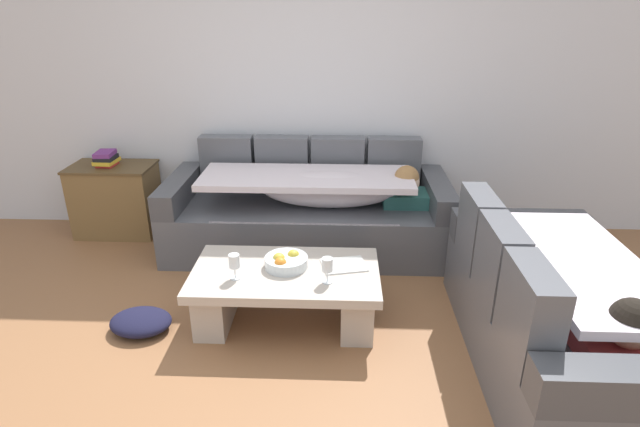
{
  "coord_description": "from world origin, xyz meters",
  "views": [
    {
      "loc": [
        0.44,
        -2.31,
        1.97
      ],
      "look_at": [
        0.3,
        1.06,
        0.55
      ],
      "focal_mm": 28.38,
      "sensor_mm": 36.0,
      "label": 1
    }
  ],
  "objects_px": {
    "crumpled_garment": "(141,322)",
    "coffee_table": "(286,289)",
    "couch_near_window": "(556,315)",
    "open_magazine": "(344,265)",
    "couch_along_wall": "(312,211)",
    "side_cabinet": "(116,200)",
    "wine_glass_near_right": "(327,266)",
    "book_stack_on_cabinet": "(106,159)",
    "fruit_bowl": "(286,261)",
    "wine_glass_near_left": "(234,262)"
  },
  "relations": [
    {
      "from": "crumpled_garment",
      "to": "coffee_table",
      "type": "bearing_deg",
      "value": 8.83
    },
    {
      "from": "couch_near_window",
      "to": "open_magazine",
      "type": "bearing_deg",
      "value": 69.88
    },
    {
      "from": "couch_along_wall",
      "to": "crumpled_garment",
      "type": "height_order",
      "value": "couch_along_wall"
    },
    {
      "from": "couch_near_window",
      "to": "side_cabinet",
      "type": "bearing_deg",
      "value": 62.39
    },
    {
      "from": "wine_glass_near_right",
      "to": "open_magazine",
      "type": "height_order",
      "value": "wine_glass_near_right"
    },
    {
      "from": "couch_near_window",
      "to": "coffee_table",
      "type": "bearing_deg",
      "value": 76.99
    },
    {
      "from": "coffee_table",
      "to": "book_stack_on_cabinet",
      "type": "xyz_separation_m",
      "value": [
        -1.7,
        1.33,
        0.47
      ]
    },
    {
      "from": "open_magazine",
      "to": "book_stack_on_cabinet",
      "type": "bearing_deg",
      "value": 135.84
    },
    {
      "from": "coffee_table",
      "to": "side_cabinet",
      "type": "xyz_separation_m",
      "value": [
        -1.67,
        1.33,
        0.08
      ]
    },
    {
      "from": "fruit_bowl",
      "to": "crumpled_garment",
      "type": "distance_m",
      "value": 1.02
    },
    {
      "from": "coffee_table",
      "to": "fruit_bowl",
      "type": "distance_m",
      "value": 0.19
    },
    {
      "from": "wine_glass_near_left",
      "to": "side_cabinet",
      "type": "distance_m",
      "value": 2.01
    },
    {
      "from": "fruit_bowl",
      "to": "open_magazine",
      "type": "bearing_deg",
      "value": 4.86
    },
    {
      "from": "couch_along_wall",
      "to": "open_magazine",
      "type": "height_order",
      "value": "couch_along_wall"
    },
    {
      "from": "coffee_table",
      "to": "couch_near_window",
      "type": "bearing_deg",
      "value": -13.01
    },
    {
      "from": "couch_along_wall",
      "to": "couch_near_window",
      "type": "xyz_separation_m",
      "value": [
        1.47,
        -1.47,
        0.0
      ]
    },
    {
      "from": "book_stack_on_cabinet",
      "to": "wine_glass_near_right",
      "type": "bearing_deg",
      "value": -36.72
    },
    {
      "from": "wine_glass_near_left",
      "to": "coffee_table",
      "type": "bearing_deg",
      "value": 21.25
    },
    {
      "from": "fruit_bowl",
      "to": "book_stack_on_cabinet",
      "type": "relative_size",
      "value": 1.27
    },
    {
      "from": "open_magazine",
      "to": "couch_along_wall",
      "type": "bearing_deg",
      "value": 91.56
    },
    {
      "from": "couch_near_window",
      "to": "wine_glass_near_right",
      "type": "height_order",
      "value": "couch_near_window"
    },
    {
      "from": "wine_glass_near_left",
      "to": "couch_along_wall",
      "type": "bearing_deg",
      "value": 71.63
    },
    {
      "from": "crumpled_garment",
      "to": "couch_near_window",
      "type": "bearing_deg",
      "value": -5.01
    },
    {
      "from": "fruit_bowl",
      "to": "book_stack_on_cabinet",
      "type": "distance_m",
      "value": 2.15
    },
    {
      "from": "couch_near_window",
      "to": "wine_glass_near_left",
      "type": "height_order",
      "value": "couch_near_window"
    },
    {
      "from": "couch_along_wall",
      "to": "wine_glass_near_left",
      "type": "xyz_separation_m",
      "value": [
        -0.41,
        -1.23,
        0.16
      ]
    },
    {
      "from": "wine_glass_near_left",
      "to": "crumpled_garment",
      "type": "relative_size",
      "value": 0.42
    },
    {
      "from": "couch_near_window",
      "to": "wine_glass_near_right",
      "type": "bearing_deg",
      "value": 80.21
    },
    {
      "from": "coffee_table",
      "to": "open_magazine",
      "type": "bearing_deg",
      "value": 11.42
    },
    {
      "from": "open_magazine",
      "to": "side_cabinet",
      "type": "height_order",
      "value": "side_cabinet"
    },
    {
      "from": "fruit_bowl",
      "to": "crumpled_garment",
      "type": "xyz_separation_m",
      "value": [
        -0.93,
        -0.19,
        -0.36
      ]
    },
    {
      "from": "wine_glass_near_left",
      "to": "side_cabinet",
      "type": "xyz_separation_m",
      "value": [
        -1.37,
        1.45,
        -0.17
      ]
    },
    {
      "from": "couch_along_wall",
      "to": "coffee_table",
      "type": "bearing_deg",
      "value": -95.54
    },
    {
      "from": "coffee_table",
      "to": "crumpled_garment",
      "type": "relative_size",
      "value": 3.0
    },
    {
      "from": "couch_near_window",
      "to": "crumpled_garment",
      "type": "distance_m",
      "value": 2.53
    },
    {
      "from": "open_magazine",
      "to": "crumpled_garment",
      "type": "relative_size",
      "value": 0.7
    },
    {
      "from": "wine_glass_near_right",
      "to": "couch_along_wall",
      "type": "bearing_deg",
      "value": 97.53
    },
    {
      "from": "couch_near_window",
      "to": "crumpled_garment",
      "type": "bearing_deg",
      "value": 84.99
    },
    {
      "from": "wine_glass_near_left",
      "to": "book_stack_on_cabinet",
      "type": "relative_size",
      "value": 0.75
    },
    {
      "from": "fruit_bowl",
      "to": "side_cabinet",
      "type": "relative_size",
      "value": 0.39
    },
    {
      "from": "coffee_table",
      "to": "wine_glass_near_right",
      "type": "distance_m",
      "value": 0.4
    },
    {
      "from": "fruit_bowl",
      "to": "wine_glass_near_right",
      "type": "relative_size",
      "value": 1.69
    },
    {
      "from": "wine_glass_near_right",
      "to": "side_cabinet",
      "type": "bearing_deg",
      "value": 142.83
    },
    {
      "from": "book_stack_on_cabinet",
      "to": "coffee_table",
      "type": "bearing_deg",
      "value": -38.08
    },
    {
      "from": "couch_near_window",
      "to": "couch_along_wall",
      "type": "bearing_deg",
      "value": 44.92
    },
    {
      "from": "couch_along_wall",
      "to": "wine_glass_near_left",
      "type": "height_order",
      "value": "couch_along_wall"
    },
    {
      "from": "coffee_table",
      "to": "open_magazine",
      "type": "xyz_separation_m",
      "value": [
        0.38,
        0.08,
        0.15
      ]
    },
    {
      "from": "book_stack_on_cabinet",
      "to": "crumpled_garment",
      "type": "relative_size",
      "value": 0.55
    },
    {
      "from": "side_cabinet",
      "to": "crumpled_garment",
      "type": "xyz_separation_m",
      "value": [
        0.74,
        -1.48,
        -0.26
      ]
    },
    {
      "from": "couch_near_window",
      "to": "book_stack_on_cabinet",
      "type": "height_order",
      "value": "couch_near_window"
    }
  ]
}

